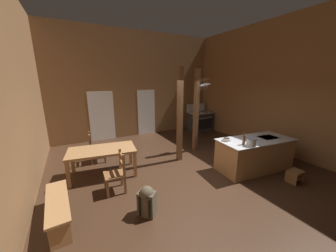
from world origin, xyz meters
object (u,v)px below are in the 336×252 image
object	(u,v)px
ladderback_chair_near_window	(95,148)
bottle_tall_on_counter	(244,140)
ladderback_chair_by_post	(117,173)
bench_along_left_wall	(58,206)
stove_range	(200,121)
mixing_bowl_on_counter	(226,140)
stockpot_on_counter	(251,142)
kitchen_island	(254,154)
backpack	(147,200)
step_stool	(295,175)
dining_table	(102,152)

from	to	relation	value
ladderback_chair_near_window	bottle_tall_on_counter	distance (m)	4.34
ladderback_chair_by_post	bench_along_left_wall	distance (m)	1.25
stove_range	mixing_bowl_on_counter	world-z (taller)	stove_range
ladderback_chair_near_window	ladderback_chair_by_post	world-z (taller)	same
bench_along_left_wall	stockpot_on_counter	size ratio (longest dim) A/B	4.38
mixing_bowl_on_counter	bottle_tall_on_counter	world-z (taller)	bottle_tall_on_counter
ladderback_chair_by_post	kitchen_island	bearing A→B (deg)	-10.93
stockpot_on_counter	bottle_tall_on_counter	distance (m)	0.19
backpack	mixing_bowl_on_counter	world-z (taller)	mixing_bowl_on_counter
ladderback_chair_near_window	ladderback_chair_by_post	xyz separation A→B (m)	(0.23, -1.89, 0.00)
step_stool	ladderback_chair_by_post	world-z (taller)	ladderback_chair_by_post
bench_along_left_wall	mixing_bowl_on_counter	distance (m)	4.11
kitchen_island	bottle_tall_on_counter	xyz separation A→B (m)	(-0.68, -0.14, 0.58)
mixing_bowl_on_counter	dining_table	bearing A→B (deg)	155.74
ladderback_chair_near_window	stockpot_on_counter	xyz separation A→B (m)	(3.39, -2.91, 0.54)
dining_table	ladderback_chair_by_post	distance (m)	0.97
kitchen_island	bench_along_left_wall	distance (m)	4.92
bench_along_left_wall	kitchen_island	bearing A→B (deg)	-3.22
mixing_bowl_on_counter	bottle_tall_on_counter	xyz separation A→B (m)	(0.18, -0.42, 0.09)
backpack	bottle_tall_on_counter	world-z (taller)	bottle_tall_on_counter
dining_table	stockpot_on_counter	xyz separation A→B (m)	(3.32, -1.95, 0.34)
ladderback_chair_near_window	stove_range	bearing A→B (deg)	15.68
ladderback_chair_by_post	bottle_tall_on_counter	world-z (taller)	bottle_tall_on_counter
kitchen_island	dining_table	bearing A→B (deg)	157.03
stove_range	ladderback_chair_near_window	distance (m)	5.35
step_stool	bottle_tall_on_counter	world-z (taller)	bottle_tall_on_counter
ladderback_chair_by_post	stove_range	bearing A→B (deg)	34.12
kitchen_island	dining_table	distance (m)	4.25
ladderback_chair_near_window	bench_along_left_wall	xyz separation A→B (m)	(-0.94, -2.34, -0.15)
backpack	ladderback_chair_near_window	bearing A→B (deg)	100.52
bench_along_left_wall	mixing_bowl_on_counter	bearing A→B (deg)	0.04
ladderback_chair_by_post	stockpot_on_counter	world-z (taller)	stockpot_on_counter
stove_range	backpack	xyz separation A→B (m)	(-4.61, -4.39, -0.17)
ladderback_chair_near_window	bottle_tall_on_counter	xyz separation A→B (m)	(3.30, -2.76, 0.57)
stove_range	step_stool	size ratio (longest dim) A/B	3.64
step_stool	backpack	distance (m)	3.79
bottle_tall_on_counter	stockpot_on_counter	bearing A→B (deg)	-60.65
bench_along_left_wall	dining_table	bearing A→B (deg)	53.91
stove_range	backpack	distance (m)	6.36
bench_along_left_wall	step_stool	bearing A→B (deg)	-13.56
bench_along_left_wall	mixing_bowl_on_counter	world-z (taller)	mixing_bowl_on_counter
ladderback_chair_by_post	bottle_tall_on_counter	distance (m)	3.25
dining_table	kitchen_island	bearing A→B (deg)	-22.97
step_stool	stockpot_on_counter	xyz separation A→B (m)	(-0.89, 0.68, 0.82)
kitchen_island	stockpot_on_counter	bearing A→B (deg)	-153.03
backpack	stockpot_on_counter	world-z (taller)	stockpot_on_counter
stove_range	backpack	size ratio (longest dim) A/B	2.21
ladderback_chair_near_window	stockpot_on_counter	distance (m)	4.50
stove_range	dining_table	size ratio (longest dim) A/B	0.73
stove_range	mixing_bowl_on_counter	distance (m)	4.32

